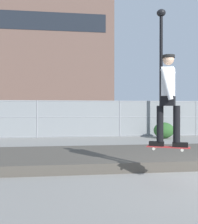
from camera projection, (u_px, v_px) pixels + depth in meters
The scene contains 9 objects.
gravel_berm at pixel (169, 155), 7.72m from camera, with size 15.63×3.04×0.23m, color #4C473F.
skateboard at pixel (168, 147), 5.24m from camera, with size 0.80×0.55×0.07m.
skater at pixel (168, 94), 5.23m from camera, with size 0.68×0.62×1.76m.
chain_fence at pixel (120, 119), 14.16m from camera, with size 16.70×0.06×1.85m.
street_lamp at pixel (161, 57), 13.67m from camera, with size 0.44×0.44×6.36m.
parked_car_near at pixel (28, 119), 15.66m from camera, with size 4.40×1.96×1.66m.
parked_car_mid at pixel (128, 119), 16.52m from camera, with size 4.45×2.05×1.66m.
library_building at pixel (10, 50), 43.46m from camera, with size 30.82×13.93×21.58m.
shrub_left at pixel (164, 130), 13.36m from camera, with size 1.00×0.82×0.77m.
Camera 1 is at (-2.99, -5.03, 1.40)m, focal length 44.30 mm.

